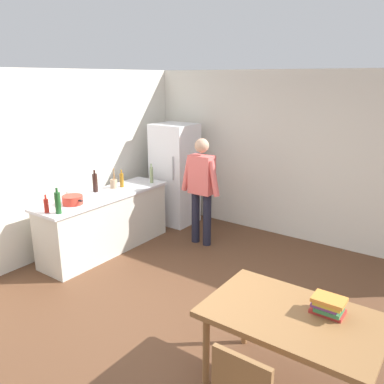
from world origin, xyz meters
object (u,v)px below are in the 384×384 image
bottle_wine_dark (95,182)px  bottle_oil_amber (122,180)px  cooking_pot (73,200)px  bottle_vinegar_tall (151,175)px  dining_table (292,322)px  book_stack (328,306)px  refrigerator (175,174)px  utensil_jar (114,183)px  person (201,185)px  bottle_sauce_red (46,205)px  bottle_wine_green (58,203)px

bottle_wine_dark → bottle_oil_amber: 0.45m
cooking_pot → bottle_vinegar_tall: bearing=84.9°
dining_table → book_stack: 0.32m
refrigerator → bottle_oil_amber: bearing=-98.2°
cooking_pot → bottle_oil_amber: (-0.08, 1.02, 0.06)m
utensil_jar → book_stack: bearing=-18.5°
utensil_jar → dining_table: bearing=-21.9°
person → dining_table: person is taller
refrigerator → person: refrigerator is taller
bottle_sauce_red → person: bearing=63.4°
dining_table → bottle_oil_amber: size_ratio=5.00×
cooking_pot → bottle_wine_green: (0.17, -0.35, 0.09)m
book_stack → bottle_wine_dark: bearing=166.1°
bottle_sauce_red → bottle_wine_dark: bearing=102.5°
cooking_pot → bottle_vinegar_tall: size_ratio=1.25×
bottle_wine_dark → bottle_sauce_red: bottle_wine_dark is taller
dining_table → bottle_sauce_red: size_ratio=5.83×
bottle_vinegar_tall → person: bearing=8.6°
cooking_pot → book_stack: size_ratio=1.52×
utensil_jar → bottle_oil_amber: 0.14m
refrigerator → bottle_oil_amber: 1.18m
person → cooking_pot: (-1.04, -1.63, -0.02)m
dining_table → bottle_oil_amber: bearing=156.0°
refrigerator → dining_table: 4.27m
bottle_sauce_red → bottle_vinegar_tall: bearing=86.4°
bottle_vinegar_tall → bottle_sauce_red: bearing=-93.6°
dining_table → bottle_oil_amber: bottle_oil_amber is taller
bottle_oil_amber → bottle_sauce_red: (0.09, -1.44, -0.02)m
dining_table → bottle_wine_green: bearing=177.0°
person → utensil_jar: bearing=-148.2°
bottle_oil_amber → utensil_jar: bearing=-114.3°
person → utensil_jar: 1.38m
dining_table → bottle_sauce_red: 3.39m
bottle_oil_amber → book_stack: (3.70, -1.38, -0.19)m
bottle_wine_green → bottle_wine_dark: bearing=111.8°
refrigerator → dining_table: bearing=-39.3°
refrigerator → bottle_sauce_red: refrigerator is taller
refrigerator → bottle_sauce_red: size_ratio=7.50×
bottle_vinegar_tall → bottle_wine_dark: bearing=-111.1°
bottle_wine_dark → bottle_wine_green: size_ratio=1.00×
dining_table → cooking_pot: (-3.39, 0.52, 0.29)m
refrigerator → bottle_wine_green: refrigerator is taller
utensil_jar → bottle_vinegar_tall: (0.27, 0.59, 0.06)m
bottle_wine_dark → bottle_vinegar_tall: (0.35, 0.90, -0.01)m
dining_table → utensil_jar: bearing=158.1°
book_stack → utensil_jar: bearing=161.5°
bottle_vinegar_tall → book_stack: bearing=-28.0°
bottle_vinegar_tall → dining_table: bearing=-31.7°
bottle_wine_green → dining_table: bearing=-3.0°
bottle_oil_amber → bottle_vinegar_tall: (0.22, 0.47, 0.02)m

